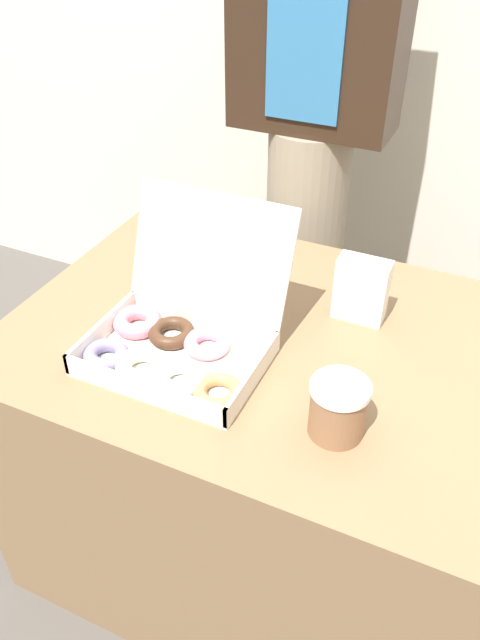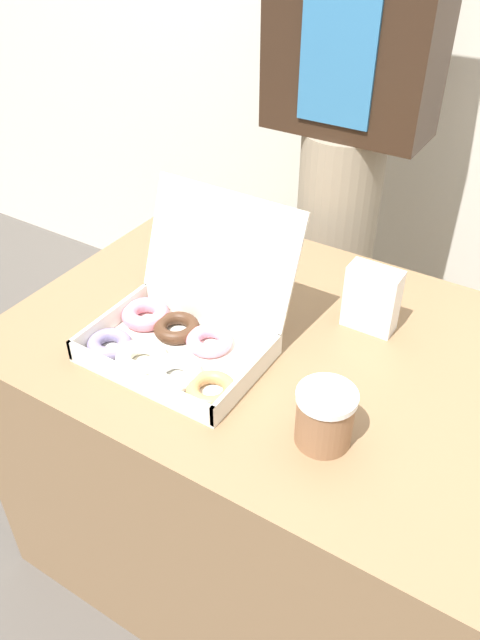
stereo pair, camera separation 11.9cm
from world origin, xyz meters
TOP-DOWN VIEW (x-y plane):
  - ground_plane at (0.00, 0.00)m, footprint 14.00×14.00m
  - table at (0.00, 0.00)m, footprint 1.15×0.80m
  - donut_box at (-0.17, -0.14)m, footprint 0.39×0.34m
  - coffee_cup at (0.19, -0.21)m, footprint 0.10×0.10m
  - napkin_holder at (0.13, 0.14)m, footprint 0.11×0.05m
  - person_customer at (-0.16, 0.62)m, footprint 0.43×0.24m

SIDE VIEW (x-z plane):
  - ground_plane at x=0.00m, z-range 0.00..0.00m
  - table at x=0.00m, z-range 0.00..0.76m
  - donut_box at x=-0.17m, z-range 0.66..0.94m
  - coffee_cup at x=0.19m, z-range 0.76..0.87m
  - napkin_holder at x=0.13m, z-range 0.76..0.90m
  - person_customer at x=-0.16m, z-range 0.06..1.86m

